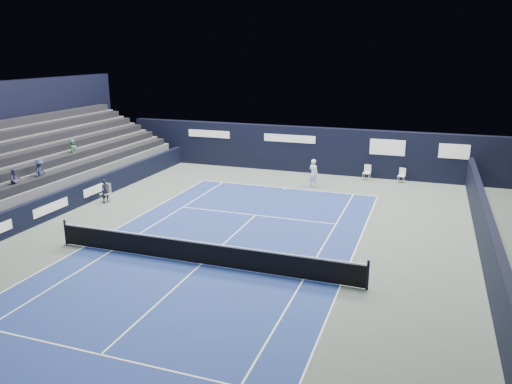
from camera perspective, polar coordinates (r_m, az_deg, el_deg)
ground at (r=21.50m, az=-3.99°, el=-6.19°), size 48.00×48.00×0.00m
court_surface at (r=19.83m, az=-6.29°, el=-8.21°), size 10.97×23.77×0.01m
enclosure_wall_right at (r=23.52m, az=24.53°, el=-3.35°), size 0.30×22.00×1.80m
folding_chair_back_a at (r=32.93m, az=12.58°, el=2.32°), size 0.51×0.49×0.99m
folding_chair_back_b at (r=32.83m, az=16.33°, el=1.96°), size 0.49×0.48×0.93m
line_judge_chair at (r=28.67m, az=-16.73°, el=0.08°), size 0.49×0.48×1.05m
line_judge at (r=28.50m, az=-16.83°, el=0.10°), size 0.48×0.56×1.30m
court_markings at (r=19.83m, az=-6.29°, el=-8.19°), size 11.03×23.83×0.00m
tennis_net at (r=19.63m, az=-6.34°, el=-6.86°), size 12.90×0.10×1.10m
back_sponsor_wall at (r=34.34m, az=5.58°, el=4.86°), size 26.00×0.63×3.10m
side_barrier_left at (r=29.26m, az=-18.18°, el=0.28°), size 0.33×22.00×1.20m
spectator_stand at (r=32.09m, az=-22.69°, el=3.66°), size 6.00×18.00×6.40m
tennis_player at (r=30.58m, az=6.58°, el=2.16°), size 0.75×0.93×1.73m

